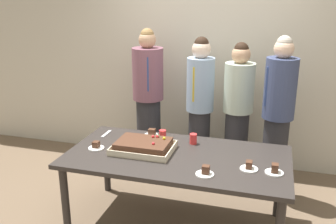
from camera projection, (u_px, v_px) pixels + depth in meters
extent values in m
plane|color=brown|center=(176.00, 224.00, 3.58)|extent=(12.00, 12.00, 0.00)
cube|color=beige|center=(211.00, 46.00, 4.58)|extent=(8.00, 0.12, 3.00)
cube|color=#2D2826|center=(177.00, 157.00, 3.36)|extent=(2.00, 1.02, 0.04)
cylinder|color=#2D2826|center=(65.00, 201.00, 3.32)|extent=(0.07, 0.07, 0.69)
cylinder|color=#2D2826|center=(106.00, 162.00, 4.11)|extent=(0.07, 0.07, 0.69)
cylinder|color=#2D2826|center=(279.00, 185.00, 3.62)|extent=(0.07, 0.07, 0.69)
cube|color=beige|center=(143.00, 150.00, 3.43)|extent=(0.55, 0.41, 0.01)
cube|color=beige|center=(136.00, 156.00, 3.24)|extent=(0.55, 0.01, 0.05)
cube|color=beige|center=(150.00, 140.00, 3.61)|extent=(0.55, 0.01, 0.05)
cube|color=beige|center=(116.00, 144.00, 3.50)|extent=(0.01, 0.41, 0.05)
cube|color=beige|center=(171.00, 151.00, 3.35)|extent=(0.01, 0.41, 0.05)
cube|color=#4C2D1E|center=(143.00, 145.00, 3.42)|extent=(0.48, 0.34, 0.09)
sphere|color=green|center=(158.00, 136.00, 3.49)|extent=(0.03, 0.03, 0.03)
sphere|color=red|center=(157.00, 136.00, 3.49)|extent=(0.03, 0.03, 0.03)
sphere|color=yellow|center=(164.00, 138.00, 3.44)|extent=(0.03, 0.03, 0.03)
sphere|color=red|center=(153.00, 144.00, 3.32)|extent=(0.03, 0.03, 0.03)
sphere|color=red|center=(153.00, 136.00, 3.48)|extent=(0.03, 0.03, 0.03)
cylinder|color=white|center=(249.00, 169.00, 3.07)|extent=(0.15, 0.15, 0.01)
cube|color=#4C2D1E|center=(249.00, 165.00, 3.07)|extent=(0.05, 0.07, 0.06)
cylinder|color=white|center=(274.00, 173.00, 3.01)|extent=(0.15, 0.15, 0.01)
cube|color=#4C2D1E|center=(275.00, 168.00, 3.00)|extent=(0.05, 0.07, 0.07)
cylinder|color=white|center=(96.00, 148.00, 3.49)|extent=(0.15, 0.15, 0.01)
cube|color=#4C2D1E|center=(96.00, 144.00, 3.49)|extent=(0.06, 0.06, 0.06)
cylinder|color=white|center=(151.00, 135.00, 3.81)|extent=(0.15, 0.15, 0.01)
cube|color=#4C2D1E|center=(152.00, 132.00, 3.80)|extent=(0.07, 0.06, 0.06)
cylinder|color=white|center=(205.00, 174.00, 2.98)|extent=(0.15, 0.15, 0.01)
cube|color=#4C2D1E|center=(206.00, 170.00, 2.98)|extent=(0.06, 0.05, 0.07)
cylinder|color=red|center=(193.00, 139.00, 3.59)|extent=(0.07, 0.07, 0.10)
cylinder|color=red|center=(163.00, 135.00, 3.69)|extent=(0.07, 0.07, 0.10)
cube|color=silver|center=(106.00, 134.00, 3.85)|extent=(0.03, 0.20, 0.01)
cylinder|color=#28282D|center=(149.00, 134.00, 4.60)|extent=(0.29, 0.29, 0.92)
cylinder|color=#7A4C5B|center=(148.00, 74.00, 4.36)|extent=(0.37, 0.37, 0.61)
cube|color=navy|center=(147.00, 74.00, 4.19)|extent=(0.04, 0.02, 0.39)
sphere|color=tan|center=(147.00, 40.00, 4.24)|extent=(0.20, 0.20, 0.20)
sphere|color=olive|center=(147.00, 35.00, 4.23)|extent=(0.16, 0.16, 0.16)
cylinder|color=#28282D|center=(236.00, 145.00, 4.37)|extent=(0.27, 0.27, 0.84)
cylinder|color=#B7C6B2|center=(239.00, 88.00, 4.16)|extent=(0.34, 0.34, 0.56)
sphere|color=tan|center=(241.00, 55.00, 4.05)|extent=(0.21, 0.21, 0.21)
sphere|color=black|center=(241.00, 49.00, 4.03)|extent=(0.16, 0.16, 0.16)
cylinder|color=#28282D|center=(199.00, 142.00, 4.49)|extent=(0.25, 0.25, 0.81)
cylinder|color=#93ADCC|center=(200.00, 85.00, 4.27)|extent=(0.32, 0.32, 0.62)
cube|color=gold|center=(194.00, 85.00, 4.14)|extent=(0.04, 0.02, 0.40)
sphere|color=beige|center=(201.00, 49.00, 4.14)|extent=(0.21, 0.21, 0.21)
sphere|color=black|center=(202.00, 44.00, 4.13)|extent=(0.17, 0.17, 0.17)
cylinder|color=#28282D|center=(274.00, 157.00, 3.99)|extent=(0.26, 0.26, 0.89)
cylinder|color=#384266|center=(280.00, 89.00, 3.76)|extent=(0.32, 0.32, 0.62)
cube|color=navy|center=(267.00, 87.00, 3.70)|extent=(0.04, 0.02, 0.40)
sphere|color=beige|center=(284.00, 49.00, 3.64)|extent=(0.20, 0.20, 0.20)
sphere|color=#B2A899|center=(285.00, 43.00, 3.62)|extent=(0.15, 0.15, 0.15)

